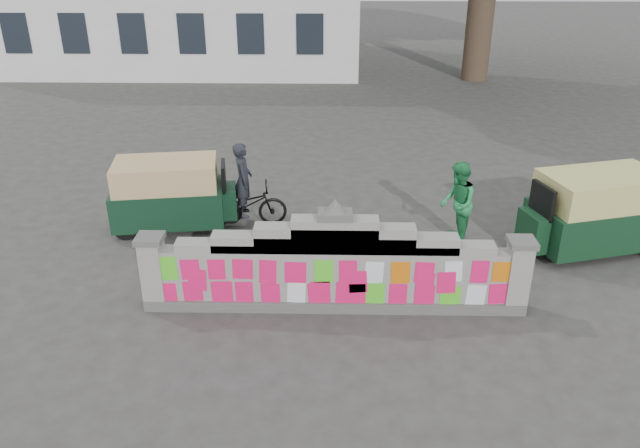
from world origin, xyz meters
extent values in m
plane|color=#383533|center=(0.00, 0.00, 0.00)|extent=(100.00, 100.00, 0.00)
cube|color=#4C4C49|center=(0.00, 0.00, 0.10)|extent=(6.40, 0.42, 0.20)
cube|color=gray|center=(0.00, 0.00, 0.60)|extent=(6.40, 0.32, 1.00)
cube|color=gray|center=(0.00, 0.00, 1.17)|extent=(5.20, 0.32, 0.14)
cube|color=gray|center=(0.00, 0.00, 1.24)|extent=(4.00, 0.32, 0.28)
cube|color=gray|center=(0.00, 0.00, 1.32)|extent=(2.60, 0.32, 0.44)
cube|color=gray|center=(0.00, 0.00, 1.39)|extent=(1.40, 0.32, 0.58)
cube|color=#4C4C49|center=(0.00, 0.00, 1.74)|extent=(0.55, 0.36, 0.12)
cone|color=#4C4C49|center=(0.00, 0.00, 1.90)|extent=(0.36, 0.36, 0.22)
cube|color=gray|center=(-3.02, 0.00, 0.62)|extent=(0.36, 0.40, 1.24)
cube|color=#4C4C49|center=(-3.02, 0.00, 1.28)|extent=(0.44, 0.44, 0.10)
cube|color=gray|center=(3.02, 0.00, 0.62)|extent=(0.36, 0.40, 1.24)
cube|color=#4C4C49|center=(3.02, 0.00, 1.28)|extent=(0.44, 0.44, 0.10)
cylinder|color=#38281E|center=(6.00, 18.00, 3.00)|extent=(1.10, 1.10, 6.00)
imported|color=black|center=(-1.93, 3.23, 0.48)|extent=(1.88, 0.87, 0.95)
imported|color=black|center=(-1.93, 3.23, 0.81)|extent=(0.46, 0.64, 1.61)
imported|color=#28934E|center=(2.47, 2.52, 0.86)|extent=(0.70, 0.88, 1.72)
cube|color=black|center=(-3.54, 3.15, 0.53)|extent=(2.46, 1.58, 0.77)
cube|color=tan|center=(-3.54, 3.15, 1.20)|extent=(2.26, 1.50, 0.58)
cube|color=black|center=(-2.35, 3.33, 0.53)|extent=(0.57, 0.74, 0.67)
cube|color=black|center=(-2.35, 3.33, 1.10)|extent=(0.18, 0.67, 0.58)
cylinder|color=black|center=(-2.26, 3.34, 0.24)|extent=(0.49, 0.19, 0.48)
cylinder|color=black|center=(-4.31, 2.50, 0.24)|extent=(0.49, 0.19, 0.48)
cylinder|color=black|center=(-4.47, 3.54, 0.24)|extent=(0.49, 0.19, 0.48)
cube|color=#11341C|center=(5.18, 2.29, 0.57)|extent=(2.74, 1.96, 0.82)
cube|color=#CEC36E|center=(5.18, 2.29, 1.29)|extent=(2.53, 1.85, 0.62)
cube|color=#11341C|center=(3.94, 1.94, 0.57)|extent=(0.69, 0.83, 0.72)
cube|color=black|center=(3.94, 1.94, 1.19)|extent=(0.27, 0.72, 0.62)
cylinder|color=black|center=(3.84, 1.91, 0.26)|extent=(0.53, 0.26, 0.52)
cylinder|color=black|center=(5.92, 3.08, 0.26)|extent=(0.53, 0.26, 0.52)
camera|label=1|loc=(-0.05, -9.00, 5.84)|focal=35.00mm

